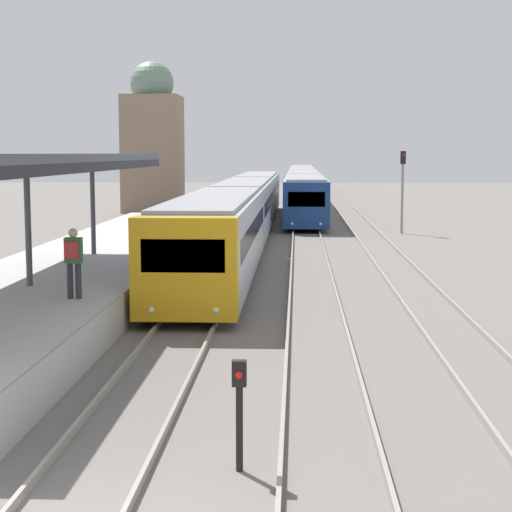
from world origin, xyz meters
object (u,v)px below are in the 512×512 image
at_px(train_far, 303,184).
at_px(signal_mast_far, 403,181).
at_px(train_near, 244,206).
at_px(signal_post_near, 239,402).
at_px(person_on_platform, 73,257).

relative_size(train_far, signal_mast_far, 13.64).
distance_m(train_far, signal_mast_far, 30.59).
bearing_deg(train_far, signal_mast_far, -80.13).
distance_m(train_near, signal_mast_far, 8.91).
bearing_deg(signal_post_near, train_near, 93.41).
distance_m(person_on_platform, signal_post_near, 9.39).
bearing_deg(person_on_platform, signal_mast_far, 68.23).
height_order(signal_post_near, signal_mast_far, signal_mast_far).
bearing_deg(person_on_platform, train_near, 84.42).
bearing_deg(signal_post_near, signal_mast_far, 79.64).
bearing_deg(signal_mast_far, train_far, 99.87).
height_order(train_near, signal_mast_far, signal_mast_far).
bearing_deg(signal_mast_far, train_near, -164.87).
bearing_deg(train_near, person_on_platform, -95.58).
bearing_deg(train_near, signal_mast_far, 15.13).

